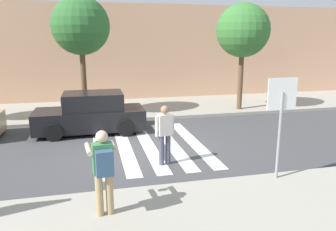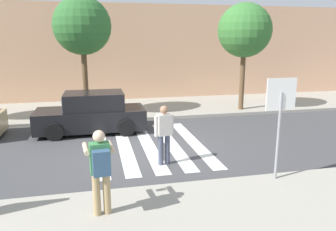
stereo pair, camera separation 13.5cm
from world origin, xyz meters
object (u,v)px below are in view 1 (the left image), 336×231
Objects in this scene: pedestrian_crossing at (165,132)px; street_tree_east at (243,31)px; photographer_with_backpack at (103,166)px; parked_car_black at (91,114)px; street_tree_center at (81,26)px; stop_sign at (281,106)px.

street_tree_east is at bearing 49.29° from pedestrian_crossing.
street_tree_east reaches higher than photographer_with_backpack.
pedestrian_crossing is at bearing -62.81° from parked_car_black.
photographer_with_backpack is at bearing -87.21° from street_tree_center.
parked_car_black is (-4.45, 5.77, -1.24)m from stop_sign.
parked_car_black is 4.05m from street_tree_center.
pedestrian_crossing is (1.81, 2.68, -0.19)m from photographer_with_backpack.
parked_car_black is at bearing -163.91° from street_tree_east.
street_tree_center is at bearing 109.87° from pedestrian_crossing.
photographer_with_backpack is at bearing -168.96° from stop_sign.
stop_sign is at bearing -59.90° from street_tree_center.
street_tree_east is (2.71, 7.83, 1.94)m from stop_sign.
street_tree_center reaches higher than stop_sign.
stop_sign is at bearing -109.09° from street_tree_east.
pedestrian_crossing is 0.34× the size of street_tree_east.
street_tree_east reaches higher than stop_sign.
street_tree_east reaches higher than parked_car_black.
street_tree_east is at bearing 16.09° from parked_car_black.
parked_car_black is 8.10m from street_tree_east.
stop_sign is at bearing 11.04° from photographer_with_backpack.
street_tree_center is at bearing 178.11° from street_tree_east.
street_tree_center is at bearing 92.79° from photographer_with_backpack.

